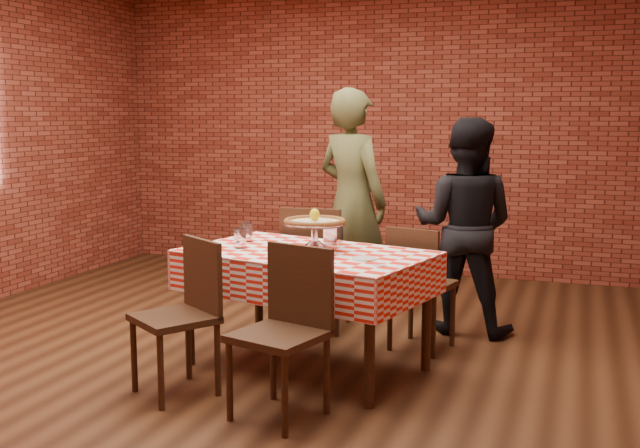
{
  "coord_description": "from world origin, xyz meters",
  "views": [
    {
      "loc": [
        2.03,
        -4.45,
        1.62
      ],
      "look_at": [
        0.46,
        0.04,
        0.91
      ],
      "focal_mm": 42.35,
      "sensor_mm": 36.0,
      "label": 1
    }
  ],
  "objects_px": {
    "pizza_stand": "(315,237)",
    "diner_black": "(464,226)",
    "table": "(307,310)",
    "pizza": "(315,222)",
    "chair_near_right": "(278,335)",
    "water_glass_left": "(240,238)",
    "chair_far_left": "(317,267)",
    "chair_near_left": "(174,319)",
    "chair_far_right": "(422,287)",
    "diner_olive": "(352,202)",
    "condiment_caddy": "(333,234)",
    "water_glass_right": "(247,232)"
  },
  "relations": [
    {
      "from": "table",
      "to": "diner_black",
      "type": "distance_m",
      "value": 1.47
    },
    {
      "from": "pizza_stand",
      "to": "diner_black",
      "type": "bearing_deg",
      "value": 55.66
    },
    {
      "from": "diner_black",
      "to": "pizza_stand",
      "type": "bearing_deg",
      "value": 59.51
    },
    {
      "from": "pizza_stand",
      "to": "chair_far_right",
      "type": "relative_size",
      "value": 0.46
    },
    {
      "from": "chair_near_left",
      "to": "chair_far_right",
      "type": "relative_size",
      "value": 1.04
    },
    {
      "from": "water_glass_left",
      "to": "diner_black",
      "type": "xyz_separation_m",
      "value": [
        1.25,
        1.18,
        -0.03
      ]
    },
    {
      "from": "chair_near_right",
      "to": "chair_far_right",
      "type": "height_order",
      "value": "chair_near_right"
    },
    {
      "from": "water_glass_right",
      "to": "chair_far_left",
      "type": "bearing_deg",
      "value": 68.69
    },
    {
      "from": "diner_black",
      "to": "pizza",
      "type": "bearing_deg",
      "value": 59.51
    },
    {
      "from": "water_glass_right",
      "to": "diner_black",
      "type": "xyz_separation_m",
      "value": [
        1.32,
        0.95,
        -0.03
      ]
    },
    {
      "from": "pizza_stand",
      "to": "water_glass_left",
      "type": "distance_m",
      "value": 0.49
    },
    {
      "from": "pizza",
      "to": "chair_near_left",
      "type": "bearing_deg",
      "value": -130.52
    },
    {
      "from": "water_glass_left",
      "to": "chair_near_left",
      "type": "distance_m",
      "value": 0.75
    },
    {
      "from": "water_glass_left",
      "to": "chair_near_left",
      "type": "relative_size",
      "value": 0.14
    },
    {
      "from": "pizza",
      "to": "table",
      "type": "bearing_deg",
      "value": -152.52
    },
    {
      "from": "chair_far_left",
      "to": "water_glass_right",
      "type": "bearing_deg",
      "value": 63.74
    },
    {
      "from": "diner_black",
      "to": "diner_olive",
      "type": "bearing_deg",
      "value": -12.88
    },
    {
      "from": "pizza_stand",
      "to": "pizza",
      "type": "height_order",
      "value": "pizza"
    },
    {
      "from": "table",
      "to": "diner_black",
      "type": "bearing_deg",
      "value": 54.63
    },
    {
      "from": "pizza",
      "to": "chair_far_right",
      "type": "relative_size",
      "value": 0.45
    },
    {
      "from": "diner_black",
      "to": "chair_far_left",
      "type": "bearing_deg",
      "value": 18.2
    },
    {
      "from": "water_glass_right",
      "to": "condiment_caddy",
      "type": "height_order",
      "value": "condiment_caddy"
    },
    {
      "from": "pizza",
      "to": "chair_far_left",
      "type": "bearing_deg",
      "value": 108.46
    },
    {
      "from": "condiment_caddy",
      "to": "chair_far_right",
      "type": "bearing_deg",
      "value": 47.88
    },
    {
      "from": "chair_near_right",
      "to": "diner_black",
      "type": "bearing_deg",
      "value": 86.73
    },
    {
      "from": "table",
      "to": "pizza_stand",
      "type": "distance_m",
      "value": 0.47
    },
    {
      "from": "pizza",
      "to": "chair_far_right",
      "type": "height_order",
      "value": "pizza"
    },
    {
      "from": "water_glass_left",
      "to": "water_glass_right",
      "type": "height_order",
      "value": "same"
    },
    {
      "from": "table",
      "to": "water_glass_left",
      "type": "height_order",
      "value": "water_glass_left"
    },
    {
      "from": "chair_far_left",
      "to": "chair_far_right",
      "type": "xyz_separation_m",
      "value": [
        0.85,
        -0.24,
        -0.04
      ]
    },
    {
      "from": "pizza_stand",
      "to": "diner_black",
      "type": "xyz_separation_m",
      "value": [
        0.77,
        1.12,
        -0.05
      ]
    },
    {
      "from": "water_glass_right",
      "to": "diner_olive",
      "type": "height_order",
      "value": "diner_olive"
    },
    {
      "from": "diner_black",
      "to": "table",
      "type": "bearing_deg",
      "value": 58.49
    },
    {
      "from": "chair_near_right",
      "to": "chair_far_right",
      "type": "distance_m",
      "value": 1.52
    },
    {
      "from": "chair_far_left",
      "to": "table",
      "type": "bearing_deg",
      "value": 100.17
    },
    {
      "from": "table",
      "to": "diner_olive",
      "type": "xyz_separation_m",
      "value": [
        -0.14,
        1.43,
        0.53
      ]
    },
    {
      "from": "chair_far_left",
      "to": "chair_near_right",
      "type": "bearing_deg",
      "value": 97.63
    },
    {
      "from": "pizza_stand",
      "to": "diner_black",
      "type": "relative_size",
      "value": 0.25
    },
    {
      "from": "pizza_stand",
      "to": "chair_far_left",
      "type": "xyz_separation_m",
      "value": [
        -0.28,
        0.85,
        -0.38
      ]
    },
    {
      "from": "water_glass_left",
      "to": "diner_olive",
      "type": "relative_size",
      "value": 0.07
    },
    {
      "from": "pizza",
      "to": "chair_near_left",
      "type": "xyz_separation_m",
      "value": [
        -0.6,
        -0.71,
        -0.49
      ]
    },
    {
      "from": "chair_near_right",
      "to": "diner_olive",
      "type": "relative_size",
      "value": 0.5
    },
    {
      "from": "pizza_stand",
      "to": "pizza",
      "type": "distance_m",
      "value": 0.09
    },
    {
      "from": "condiment_caddy",
      "to": "chair_near_right",
      "type": "xyz_separation_m",
      "value": [
        0.05,
        -1.08,
        -0.38
      ]
    },
    {
      "from": "water_glass_left",
      "to": "chair_near_right",
      "type": "bearing_deg",
      "value": -53.08
    },
    {
      "from": "table",
      "to": "water_glass_left",
      "type": "bearing_deg",
      "value": -175.17
    },
    {
      "from": "table",
      "to": "pizza",
      "type": "relative_size",
      "value": 3.82
    },
    {
      "from": "chair_far_left",
      "to": "chair_far_right",
      "type": "height_order",
      "value": "chair_far_left"
    },
    {
      "from": "water_glass_right",
      "to": "table",
      "type": "bearing_deg",
      "value": -21.86
    },
    {
      "from": "condiment_caddy",
      "to": "chair_near_right",
      "type": "height_order",
      "value": "chair_near_right"
    }
  ]
}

